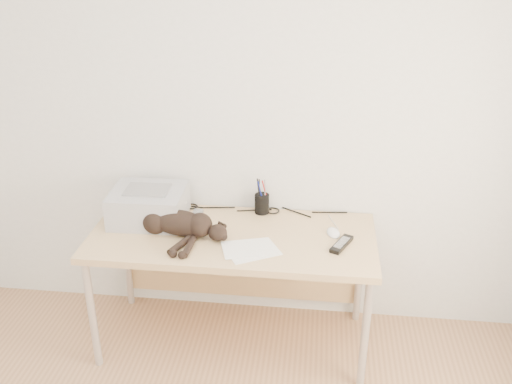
# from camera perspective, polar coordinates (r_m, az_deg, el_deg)

# --- Properties ---
(wall_back) EXTENTS (3.50, 0.00, 3.50)m
(wall_back) POSITION_cam_1_polar(r_m,az_deg,el_deg) (3.31, -1.59, 7.28)
(wall_back) COLOR white
(wall_back) RESTS_ON floor
(desk) EXTENTS (1.60, 0.70, 0.74)m
(desk) POSITION_cam_1_polar(r_m,az_deg,el_deg) (3.35, -2.12, -5.55)
(desk) COLOR #E6BE86
(desk) RESTS_ON floor
(printer) EXTENTS (0.43, 0.37, 0.20)m
(printer) POSITION_cam_1_polar(r_m,az_deg,el_deg) (3.38, -10.69, -1.28)
(printer) COLOR #ABABAF
(printer) RESTS_ON desk
(papers) EXTENTS (0.35, 0.30, 0.01)m
(papers) POSITION_cam_1_polar(r_m,az_deg,el_deg) (3.06, -0.57, -5.78)
(papers) COLOR white
(papers) RESTS_ON desk
(cat) EXTENTS (0.67, 0.37, 0.15)m
(cat) POSITION_cam_1_polar(r_m,az_deg,el_deg) (3.20, -8.02, -3.18)
(cat) COLOR black
(cat) RESTS_ON desk
(mug) EXTENTS (0.13, 0.13, 0.09)m
(mug) POSITION_cam_1_polar(r_m,az_deg,el_deg) (3.42, -7.70, -1.63)
(mug) COLOR white
(mug) RESTS_ON desk
(pen_cup) EXTENTS (0.09, 0.09, 0.22)m
(pen_cup) POSITION_cam_1_polar(r_m,az_deg,el_deg) (3.42, 0.59, -1.13)
(pen_cup) COLOR black
(pen_cup) RESTS_ON desk
(remote_grey) EXTENTS (0.06, 0.20, 0.02)m
(remote_grey) POSITION_cam_1_polar(r_m,az_deg,el_deg) (3.38, -6.14, -2.57)
(remote_grey) COLOR gray
(remote_grey) RESTS_ON desk
(remote_black) EXTENTS (0.13, 0.20, 0.02)m
(remote_black) POSITION_cam_1_polar(r_m,az_deg,el_deg) (3.12, 8.55, -5.18)
(remote_black) COLOR black
(remote_black) RESTS_ON desk
(mouse) EXTENTS (0.10, 0.13, 0.04)m
(mouse) POSITION_cam_1_polar(r_m,az_deg,el_deg) (3.23, 7.76, -3.87)
(mouse) COLOR white
(mouse) RESTS_ON desk
(cable_tangle) EXTENTS (1.36, 0.09, 0.01)m
(cable_tangle) POSITION_cam_1_polar(r_m,az_deg,el_deg) (3.47, -1.60, -1.70)
(cable_tangle) COLOR black
(cable_tangle) RESTS_ON desk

